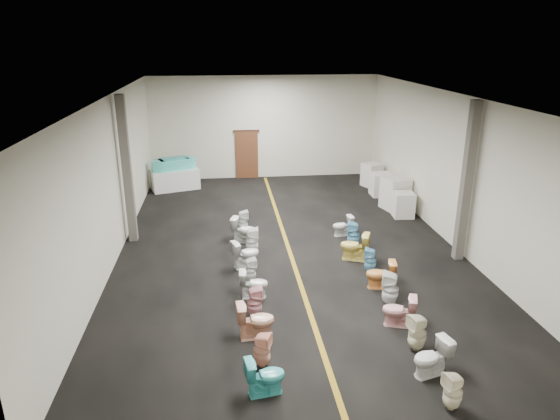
# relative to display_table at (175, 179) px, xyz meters

# --- Properties ---
(floor) EXTENTS (16.00, 16.00, 0.00)m
(floor) POSITION_rel_display_table_xyz_m (3.89, -6.50, -0.42)
(floor) COLOR black
(floor) RESTS_ON ground
(ceiling) EXTENTS (16.00, 16.00, 0.00)m
(ceiling) POSITION_rel_display_table_xyz_m (3.89, -6.50, 4.08)
(ceiling) COLOR black
(ceiling) RESTS_ON ground
(wall_back) EXTENTS (10.00, 0.00, 10.00)m
(wall_back) POSITION_rel_display_table_xyz_m (3.89, 1.50, 1.83)
(wall_back) COLOR beige
(wall_back) RESTS_ON ground
(wall_front) EXTENTS (10.00, 0.00, 10.00)m
(wall_front) POSITION_rel_display_table_xyz_m (3.89, -14.50, 1.83)
(wall_front) COLOR beige
(wall_front) RESTS_ON ground
(wall_left) EXTENTS (0.00, 16.00, 16.00)m
(wall_left) POSITION_rel_display_table_xyz_m (-1.11, -6.50, 1.83)
(wall_left) COLOR beige
(wall_left) RESTS_ON ground
(wall_right) EXTENTS (0.00, 16.00, 16.00)m
(wall_right) POSITION_rel_display_table_xyz_m (8.89, -6.50, 1.83)
(wall_right) COLOR beige
(wall_right) RESTS_ON ground
(aisle_stripe) EXTENTS (0.12, 15.60, 0.01)m
(aisle_stripe) POSITION_rel_display_table_xyz_m (3.89, -6.50, -0.42)
(aisle_stripe) COLOR olive
(aisle_stripe) RESTS_ON floor
(back_door) EXTENTS (1.00, 0.10, 2.10)m
(back_door) POSITION_rel_display_table_xyz_m (3.09, 1.44, 0.63)
(back_door) COLOR #562D19
(back_door) RESTS_ON floor
(door_frame) EXTENTS (1.15, 0.08, 0.10)m
(door_frame) POSITION_rel_display_table_xyz_m (3.09, 1.45, 1.70)
(door_frame) COLOR #331C11
(door_frame) RESTS_ON back_door
(column_left) EXTENTS (0.25, 0.25, 4.50)m
(column_left) POSITION_rel_display_table_xyz_m (-0.86, -5.50, 1.83)
(column_left) COLOR #59544C
(column_left) RESTS_ON floor
(column_right) EXTENTS (0.25, 0.25, 4.50)m
(column_right) POSITION_rel_display_table_xyz_m (8.64, -8.00, 1.83)
(column_right) COLOR #59544C
(column_right) RESTS_ON floor
(display_table) EXTENTS (2.11, 1.49, 0.85)m
(display_table) POSITION_rel_display_table_xyz_m (0.00, 0.00, 0.00)
(display_table) COLOR white
(display_table) RESTS_ON floor
(bathtub) EXTENTS (1.76, 1.14, 0.55)m
(bathtub) POSITION_rel_display_table_xyz_m (-0.00, 0.00, 0.65)
(bathtub) COLOR #45C9BC
(bathtub) RESTS_ON display_table
(appliance_crate_a) EXTENTS (0.74, 0.74, 0.88)m
(appliance_crate_a) POSITION_rel_display_table_xyz_m (8.29, -4.40, 0.02)
(appliance_crate_a) COLOR silver
(appliance_crate_a) RESTS_ON floor
(appliance_crate_b) EXTENTS (1.04, 1.04, 1.17)m
(appliance_crate_b) POSITION_rel_display_table_xyz_m (8.29, -3.51, 0.16)
(appliance_crate_b) COLOR silver
(appliance_crate_b) RESTS_ON floor
(appliance_crate_c) EXTENTS (0.81, 0.81, 0.91)m
(appliance_crate_c) POSITION_rel_display_table_xyz_m (8.29, -1.85, 0.03)
(appliance_crate_c) COLOR white
(appliance_crate_c) RESTS_ON floor
(appliance_crate_d) EXTENTS (0.90, 0.90, 0.98)m
(appliance_crate_d) POSITION_rel_display_table_xyz_m (8.29, -0.52, 0.07)
(appliance_crate_d) COLOR silver
(appliance_crate_d) RESTS_ON floor
(toilet_left_0) EXTENTS (0.77, 0.52, 0.73)m
(toilet_left_0) POSITION_rel_display_table_xyz_m (2.63, -13.12, -0.06)
(toilet_left_0) COLOR #3BB2B3
(toilet_left_0) RESTS_ON floor
(toilet_left_1) EXTENTS (0.43, 0.43, 0.72)m
(toilet_left_1) POSITION_rel_display_table_xyz_m (2.64, -12.34, -0.06)
(toilet_left_1) COLOR #F5AF94
(toilet_left_1) RESTS_ON floor
(toilet_left_2) EXTENTS (0.82, 0.51, 0.81)m
(toilet_left_2) POSITION_rel_display_table_xyz_m (2.58, -11.33, -0.02)
(toilet_left_2) COLOR #E9AA89
(toilet_left_2) RESTS_ON floor
(toilet_left_3) EXTENTS (0.38, 0.37, 0.75)m
(toilet_left_3) POSITION_rel_display_table_xyz_m (2.62, -10.51, -0.05)
(toilet_left_3) COLOR #D7969B
(toilet_left_3) RESTS_ON floor
(toilet_left_4) EXTENTS (0.71, 0.43, 0.71)m
(toilet_left_4) POSITION_rel_display_table_xyz_m (2.65, -9.59, -0.07)
(toilet_left_4) COLOR silver
(toilet_left_4) RESTS_ON floor
(toilet_left_5) EXTENTS (0.37, 0.36, 0.68)m
(toilet_left_5) POSITION_rel_display_table_xyz_m (2.61, -8.82, -0.08)
(toilet_left_5) COLOR silver
(toilet_left_5) RESTS_ON floor
(toilet_left_6) EXTENTS (0.87, 0.67, 0.78)m
(toilet_left_6) POSITION_rel_display_table_xyz_m (2.55, -7.86, -0.03)
(toilet_left_6) COLOR silver
(toilet_left_6) RESTS_ON floor
(toilet_left_7) EXTENTS (0.39, 0.38, 0.81)m
(toilet_left_7) POSITION_rel_display_table_xyz_m (2.78, -7.00, -0.02)
(toilet_left_7) COLOR white
(toilet_left_7) RESTS_ON floor
(toilet_left_8) EXTENTS (0.88, 0.67, 0.80)m
(toilet_left_8) POSITION_rel_display_table_xyz_m (2.59, -6.08, -0.03)
(toilet_left_8) COLOR silver
(toilet_left_8) RESTS_ON floor
(toilet_left_9) EXTENTS (0.37, 0.36, 0.73)m
(toilet_left_9) POSITION_rel_display_table_xyz_m (2.59, -5.22, -0.06)
(toilet_left_9) COLOR white
(toilet_left_9) RESTS_ON floor
(toilet_right_0) EXTENTS (0.39, 0.38, 0.71)m
(toilet_right_0) POSITION_rel_display_table_xyz_m (5.76, -13.88, -0.07)
(toilet_right_0) COLOR #EFE5C5
(toilet_right_0) RESTS_ON floor
(toilet_right_1) EXTENTS (0.81, 0.59, 0.75)m
(toilet_right_1) POSITION_rel_display_table_xyz_m (5.76, -12.97, -0.05)
(toilet_right_1) COLOR white
(toilet_right_1) RESTS_ON floor
(toilet_right_2) EXTENTS (0.45, 0.44, 0.81)m
(toilet_right_2) POSITION_rel_display_table_xyz_m (5.79, -12.17, -0.02)
(toilet_right_2) COLOR #EDE7C2
(toilet_right_2) RESTS_ON floor
(toilet_right_3) EXTENTS (0.82, 0.63, 0.74)m
(toilet_right_3) POSITION_rel_display_table_xyz_m (5.73, -11.25, -0.05)
(toilet_right_3) COLOR #E7A4A3
(toilet_right_3) RESTS_ON floor
(toilet_right_4) EXTENTS (0.51, 0.51, 0.85)m
(toilet_right_4) POSITION_rel_display_table_xyz_m (5.83, -10.36, 0.00)
(toilet_right_4) COLOR white
(toilet_right_4) RESTS_ON floor
(toilet_right_5) EXTENTS (0.80, 0.54, 0.75)m
(toilet_right_5) POSITION_rel_display_table_xyz_m (5.87, -9.50, -0.05)
(toilet_right_5) COLOR #EA9745
(toilet_right_5) RESTS_ON floor
(toilet_right_6) EXTENTS (0.42, 0.41, 0.70)m
(toilet_right_6) POSITION_rel_display_table_xyz_m (5.87, -8.61, -0.07)
(toilet_right_6) COLOR #6DB1D4
(toilet_right_6) RESTS_ON floor
(toilet_right_7) EXTENTS (0.93, 0.74, 0.83)m
(toilet_right_7) POSITION_rel_display_table_xyz_m (5.65, -7.75, -0.01)
(toilet_right_7) COLOR #ECD25C
(toilet_right_7) RESTS_ON floor
(toilet_right_8) EXTENTS (0.46, 0.46, 0.80)m
(toilet_right_8) POSITION_rel_display_table_xyz_m (5.87, -6.83, -0.03)
(toilet_right_8) COLOR #6EBADD
(toilet_right_8) RESTS_ON floor
(toilet_right_9) EXTENTS (0.69, 0.45, 0.66)m
(toilet_right_9) POSITION_rel_display_table_xyz_m (5.75, -5.91, -0.09)
(toilet_right_9) COLOR silver
(toilet_right_9) RESTS_ON floor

